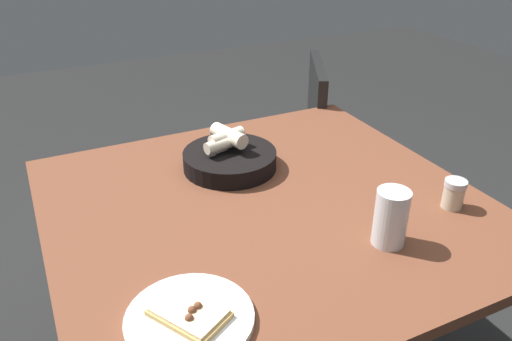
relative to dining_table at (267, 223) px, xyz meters
The scene contains 6 objects.
dining_table is the anchor object (origin of this frame).
pizza_plate 0.44m from the dining_table, 134.16° to the left, with size 0.24×0.24×0.04m.
bread_basket 0.24m from the dining_table, ahead, with size 0.27×0.27×0.11m.
beer_glass 0.34m from the dining_table, 147.61° to the right, with size 0.07×0.07×0.13m.
pepper_shaker 0.47m from the dining_table, 117.96° to the right, with size 0.05×0.05×0.08m.
chair_near 0.89m from the dining_table, 32.35° to the right, with size 0.59×0.59×0.85m.
Camera 1 is at (-0.98, 0.50, 1.43)m, focal length 35.85 mm.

